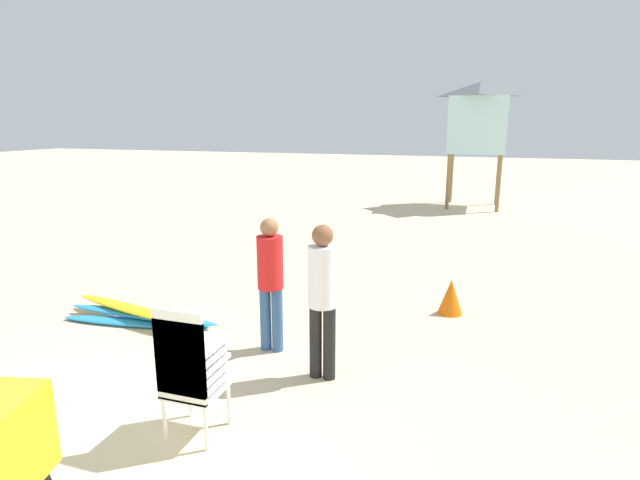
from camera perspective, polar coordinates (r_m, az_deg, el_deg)
name	(u,v)px	position (r m, az deg, el deg)	size (l,w,h in m)	color
ground	(52,480)	(5.01, -28.07, -22.85)	(80.00, 80.00, 0.00)	beige
stacked_plastic_chairs	(188,364)	(4.72, -14.67, -13.39)	(0.48, 0.48, 1.29)	white
surfboard_pile	(138,316)	(7.73, -19.89, -8.06)	(2.53, 0.79, 0.24)	#268CCC
lifeguard_near_left	(322,292)	(5.51, 0.28, -5.86)	(0.32, 0.32, 1.76)	black
lifeguard_near_center	(270,276)	(6.23, -5.63, -4.06)	(0.32, 0.32, 1.70)	#33598C
lifeguard_tower	(478,118)	(17.64, 17.45, 13.07)	(1.98, 1.98, 4.05)	olive
traffic_cone_near	(451,297)	(7.84, 14.57, -6.21)	(0.37, 0.37, 0.53)	orange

